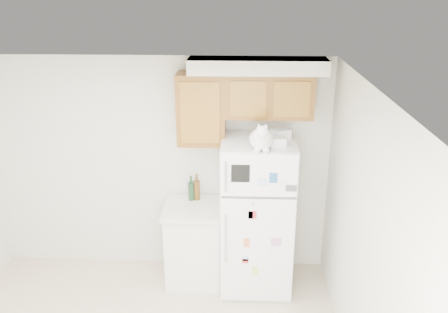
# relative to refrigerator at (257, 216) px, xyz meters

# --- Properties ---
(room_shell) EXTENTS (3.84, 4.04, 2.52)m
(room_shell) POSITION_rel_refrigerator_xyz_m (-0.97, -1.36, 0.82)
(room_shell) COLOR beige
(room_shell) RESTS_ON ground_plane
(refrigerator) EXTENTS (0.76, 0.78, 1.70)m
(refrigerator) POSITION_rel_refrigerator_xyz_m (0.00, 0.00, 0.00)
(refrigerator) COLOR white
(refrigerator) RESTS_ON ground_plane
(base_counter) EXTENTS (0.64, 0.64, 0.92)m
(base_counter) POSITION_rel_refrigerator_xyz_m (-0.69, 0.07, -0.39)
(base_counter) COLOR white
(base_counter) RESTS_ON ground_plane
(cat) EXTENTS (0.29, 0.42, 0.30)m
(cat) POSITION_rel_refrigerator_xyz_m (0.02, -0.25, 0.96)
(cat) COLOR white
(cat) RESTS_ON refrigerator
(storage_box_back) EXTENTS (0.22, 0.19, 0.10)m
(storage_box_back) POSITION_rel_refrigerator_xyz_m (0.23, 0.09, 0.90)
(storage_box_back) COLOR white
(storage_box_back) RESTS_ON refrigerator
(storage_box_front) EXTENTS (0.16, 0.13, 0.09)m
(storage_box_front) POSITION_rel_refrigerator_xyz_m (0.18, -0.15, 0.89)
(storage_box_front) COLOR white
(storage_box_front) RESTS_ON refrigerator
(bottle_green) EXTENTS (0.07, 0.07, 0.29)m
(bottle_green) POSITION_rel_refrigerator_xyz_m (-0.73, 0.22, 0.21)
(bottle_green) COLOR #19381E
(bottle_green) RESTS_ON base_counter
(bottle_amber) EXTENTS (0.07, 0.07, 0.30)m
(bottle_amber) POSITION_rel_refrigerator_xyz_m (-0.66, 0.24, 0.22)
(bottle_amber) COLOR #593814
(bottle_amber) RESTS_ON base_counter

